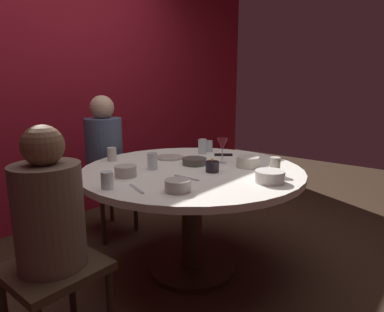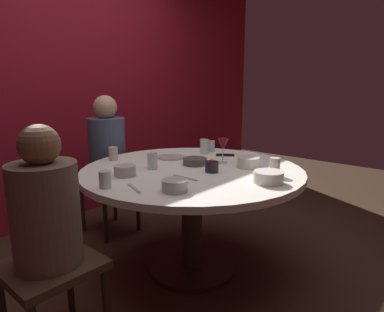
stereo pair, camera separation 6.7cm
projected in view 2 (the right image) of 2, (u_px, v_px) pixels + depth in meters
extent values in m
plane|color=#382619|center=(192.00, 268.00, 2.36)|extent=(8.00, 8.00, 0.00)
cube|color=maroon|center=(64.00, 81.00, 3.10)|extent=(6.00, 0.10, 2.60)
cylinder|color=silver|center=(192.00, 171.00, 2.21)|extent=(1.45, 1.45, 0.04)
cylinder|color=#332319|center=(192.00, 222.00, 2.29)|extent=(0.14, 0.14, 0.69)
cylinder|color=#2D2116|center=(192.00, 266.00, 2.35)|extent=(0.60, 0.60, 0.03)
cube|color=#3F2D1E|center=(51.00, 266.00, 1.53)|extent=(0.40, 0.40, 0.04)
cylinder|color=brown|center=(46.00, 214.00, 1.48)|extent=(0.30, 0.30, 0.47)
sphere|color=brown|center=(39.00, 145.00, 1.42)|extent=(0.18, 0.18, 0.18)
cylinder|color=#332319|center=(107.00, 309.00, 1.60)|extent=(0.04, 0.04, 0.43)
cylinder|color=#332319|center=(70.00, 282.00, 1.82)|extent=(0.04, 0.04, 0.43)
cube|color=#3F2D1E|center=(109.00, 182.00, 2.87)|extent=(0.40, 0.40, 0.04)
cylinder|color=#475670|center=(107.00, 149.00, 2.81)|extent=(0.31, 0.31, 0.53)
sphere|color=tan|center=(105.00, 107.00, 2.74)|extent=(0.20, 0.20, 0.20)
cylinder|color=#332319|center=(82.00, 208.00, 2.91)|extent=(0.04, 0.04, 0.43)
cylinder|color=#332319|center=(105.00, 218.00, 2.69)|extent=(0.04, 0.04, 0.43)
cylinder|color=#332319|center=(115.00, 198.00, 3.16)|extent=(0.04, 0.04, 0.43)
cylinder|color=#332319|center=(138.00, 207.00, 2.94)|extent=(0.04, 0.04, 0.43)
cylinder|color=black|center=(212.00, 167.00, 2.09)|extent=(0.08, 0.08, 0.07)
sphere|color=#F9D159|center=(212.00, 160.00, 2.08)|extent=(0.02, 0.02, 0.02)
cylinder|color=silver|center=(223.00, 163.00, 2.34)|extent=(0.06, 0.06, 0.01)
cylinder|color=silver|center=(223.00, 156.00, 2.33)|extent=(0.01, 0.01, 0.09)
cone|color=maroon|center=(223.00, 144.00, 2.31)|extent=(0.08, 0.08, 0.08)
cylinder|color=#B2ADA3|center=(171.00, 157.00, 2.50)|extent=(0.21, 0.21, 0.01)
cube|color=black|center=(225.00, 155.00, 2.59)|extent=(0.14, 0.15, 0.01)
cylinder|color=#B2ADA3|center=(125.00, 171.00, 2.01)|extent=(0.13, 0.13, 0.06)
cylinder|color=beige|center=(248.00, 162.00, 2.21)|extent=(0.15, 0.15, 0.07)
cylinder|color=silver|center=(268.00, 177.00, 1.86)|extent=(0.17, 0.17, 0.07)
cylinder|color=#4C4742|center=(195.00, 161.00, 2.29)|extent=(0.17, 0.17, 0.05)
cylinder|color=#B2ADA3|center=(175.00, 185.00, 1.71)|extent=(0.13, 0.13, 0.06)
cylinder|color=silver|center=(152.00, 161.00, 2.17)|extent=(0.07, 0.07, 0.11)
cylinder|color=silver|center=(211.00, 146.00, 2.73)|extent=(0.06, 0.06, 0.09)
cylinder|color=beige|center=(113.00, 154.00, 2.42)|extent=(0.07, 0.07, 0.10)
cylinder|color=silver|center=(204.00, 146.00, 2.65)|extent=(0.07, 0.07, 0.12)
cylinder|color=beige|center=(275.00, 167.00, 2.01)|extent=(0.06, 0.06, 0.11)
cylinder|color=silver|center=(105.00, 179.00, 1.77)|extent=(0.06, 0.06, 0.09)
cube|color=#B7B7BC|center=(185.00, 178.00, 1.96)|extent=(0.02, 0.18, 0.01)
cube|color=#B7B7BC|center=(134.00, 188.00, 1.76)|extent=(0.08, 0.17, 0.01)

